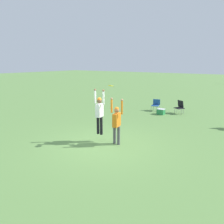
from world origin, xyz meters
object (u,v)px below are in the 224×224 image
(frisbee, at_px, (111,86))
(camping_chair_0, at_px, (180,106))
(person_defending, at_px, (117,120))
(cooler_box, at_px, (161,112))
(camping_chair_2, at_px, (156,104))
(person_jumping, at_px, (99,111))

(frisbee, xyz_separation_m, camping_chair_0, (0.59, 7.18, -1.97))
(person_defending, height_order, frisbee, frisbee)
(person_defending, bearing_deg, cooler_box, 174.81)
(camping_chair_0, distance_m, camping_chair_2, 1.70)
(cooler_box, bearing_deg, camping_chair_2, 131.63)
(person_defending, height_order, camping_chair_0, person_defending)
(person_defending, relative_size, camping_chair_0, 2.24)
(person_jumping, relative_size, camping_chair_2, 2.44)
(frisbee, bearing_deg, cooler_box, 93.16)
(frisbee, height_order, cooler_box, frisbee)
(cooler_box, bearing_deg, person_jumping, -91.88)
(person_defending, xyz_separation_m, camping_chair_0, (0.36, 7.10, -0.54))
(person_defending, relative_size, camping_chair_2, 2.44)
(person_jumping, height_order, camping_chair_2, person_jumping)
(person_defending, xyz_separation_m, cooler_box, (-0.58, 6.16, -0.85))
(camping_chair_0, relative_size, cooler_box, 1.86)
(cooler_box, bearing_deg, frisbee, -86.84)
(person_jumping, relative_size, cooler_box, 4.19)
(person_jumping, bearing_deg, camping_chair_0, -19.51)
(person_jumping, height_order, person_defending, person_jumping)
(camping_chair_2, bearing_deg, person_defending, 86.53)
(camping_chair_0, bearing_deg, person_jumping, 112.96)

